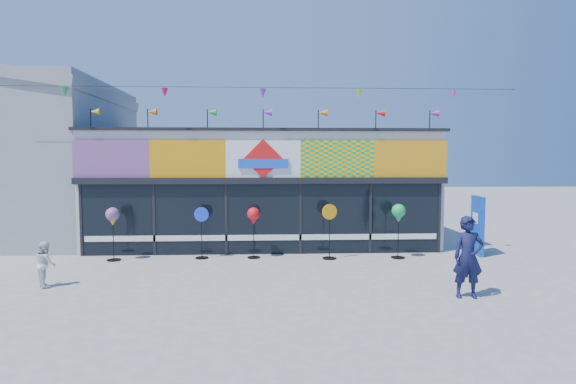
{
  "coord_description": "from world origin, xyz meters",
  "views": [
    {
      "loc": [
        0.13,
        -11.06,
        3.04
      ],
      "look_at": [
        0.73,
        2.0,
        2.13
      ],
      "focal_mm": 28.0,
      "sensor_mm": 36.0,
      "label": 1
    }
  ],
  "objects": [
    {
      "name": "ground",
      "position": [
        0.0,
        0.0,
        0.0
      ],
      "size": [
        80.0,
        80.0,
        0.0
      ],
      "primitive_type": "plane",
      "color": "gray",
      "rests_on": "ground"
    },
    {
      "name": "kite_shop",
      "position": [
        0.0,
        5.94,
        2.05
      ],
      "size": [
        16.0,
        5.7,
        5.31
      ],
      "color": "silver",
      "rests_on": "ground"
    },
    {
      "name": "neighbour_building",
      "position": [
        -10.0,
        7.0,
        3.2
      ],
      "size": [
        8.18,
        7.2,
        6.87
      ],
      "color": "gray",
      "rests_on": "ground"
    },
    {
      "name": "blue_sign",
      "position": [
        6.93,
        3.05,
        0.96
      ],
      "size": [
        0.26,
        0.96,
        1.9
      ],
      "rotation": [
        0.0,
        0.0,
        -0.13
      ],
      "color": "#0C42B6",
      "rests_on": "ground"
    },
    {
      "name": "spinner_0",
      "position": [
        -4.56,
        2.68,
        1.3
      ],
      "size": [
        0.41,
        0.41,
        1.63
      ],
      "color": "black",
      "rests_on": "ground"
    },
    {
      "name": "spinner_1",
      "position": [
        -1.92,
        2.86,
        0.85
      ],
      "size": [
        0.45,
        0.41,
        1.61
      ],
      "color": "black",
      "rests_on": "ground"
    },
    {
      "name": "spinner_2",
      "position": [
        -0.3,
        2.86,
        1.28
      ],
      "size": [
        0.4,
        0.4,
        1.59
      ],
      "color": "black",
      "rests_on": "ground"
    },
    {
      "name": "spinner_3",
      "position": [
        2.05,
        2.62,
        0.9
      ],
      "size": [
        0.47,
        0.43,
        1.71
      ],
      "color": "black",
      "rests_on": "ground"
    },
    {
      "name": "spinner_4",
      "position": [
        4.21,
        2.62,
        1.36
      ],
      "size": [
        0.43,
        0.43,
        1.7
      ],
      "color": "black",
      "rests_on": "ground"
    },
    {
      "name": "adult_man",
      "position": [
        4.57,
        -1.45,
        0.91
      ],
      "size": [
        0.69,
        0.48,
        1.82
      ],
      "primitive_type": "imported",
      "rotation": [
        0.0,
        0.0,
        -0.06
      ],
      "color": "#121539",
      "rests_on": "ground"
    },
    {
      "name": "child",
      "position": [
        -5.24,
        -0.1,
        0.55
      ],
      "size": [
        0.57,
        0.62,
        1.11
      ],
      "primitive_type": "imported",
      "rotation": [
        0.0,
        0.0,
        2.22
      ],
      "color": "silver",
      "rests_on": "ground"
    }
  ]
}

